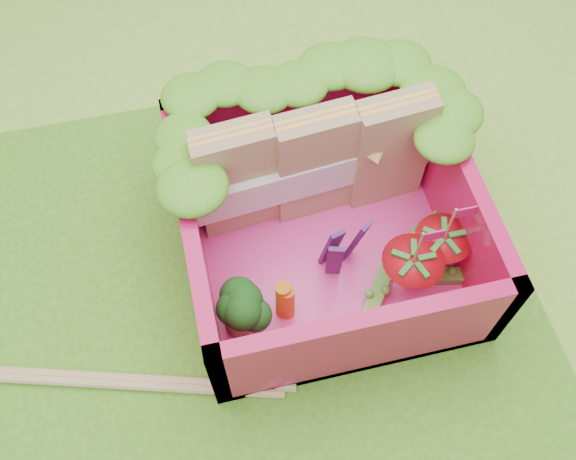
{
  "coord_description": "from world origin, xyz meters",
  "views": [
    {
      "loc": [
        -0.16,
        -1.27,
        2.84
      ],
      "look_at": [
        0.18,
        0.18,
        0.28
      ],
      "focal_mm": 40.0,
      "sensor_mm": 36.0,
      "label": 1
    }
  ],
  "objects_px": {
    "chopsticks": "(70,378)",
    "sandwich_stack": "(315,164)",
    "bento_box": "(326,220)",
    "strawberry_right": "(439,251)",
    "broccoli": "(236,309)",
    "strawberry_left": "(408,274)"
  },
  "relations": [
    {
      "from": "bento_box",
      "to": "strawberry_left",
      "type": "relative_size",
      "value": 2.51
    },
    {
      "from": "strawberry_left",
      "to": "chopsticks",
      "type": "bearing_deg",
      "value": -177.36
    },
    {
      "from": "strawberry_right",
      "to": "chopsticks",
      "type": "relative_size",
      "value": 0.26
    },
    {
      "from": "bento_box",
      "to": "strawberry_right",
      "type": "height_order",
      "value": "strawberry_right"
    },
    {
      "from": "bento_box",
      "to": "strawberry_right",
      "type": "relative_size",
      "value": 2.58
    },
    {
      "from": "bento_box",
      "to": "chopsticks",
      "type": "bearing_deg",
      "value": -162.82
    },
    {
      "from": "broccoli",
      "to": "chopsticks",
      "type": "height_order",
      "value": "broccoli"
    },
    {
      "from": "chopsticks",
      "to": "sandwich_stack",
      "type": "bearing_deg",
      "value": 26.77
    },
    {
      "from": "bento_box",
      "to": "strawberry_right",
      "type": "distance_m",
      "value": 0.54
    },
    {
      "from": "broccoli",
      "to": "strawberry_right",
      "type": "height_order",
      "value": "strawberry_right"
    },
    {
      "from": "sandwich_stack",
      "to": "strawberry_right",
      "type": "distance_m",
      "value": 0.7
    },
    {
      "from": "strawberry_left",
      "to": "strawberry_right",
      "type": "relative_size",
      "value": 1.03
    },
    {
      "from": "broccoli",
      "to": "strawberry_left",
      "type": "relative_size",
      "value": 0.62
    },
    {
      "from": "sandwich_stack",
      "to": "strawberry_right",
      "type": "height_order",
      "value": "sandwich_stack"
    },
    {
      "from": "bento_box",
      "to": "sandwich_stack",
      "type": "height_order",
      "value": "sandwich_stack"
    },
    {
      "from": "bento_box",
      "to": "broccoli",
      "type": "height_order",
      "value": "bento_box"
    },
    {
      "from": "strawberry_right",
      "to": "broccoli",
      "type": "bearing_deg",
      "value": -174.42
    },
    {
      "from": "sandwich_stack",
      "to": "broccoli",
      "type": "distance_m",
      "value": 0.78
    },
    {
      "from": "bento_box",
      "to": "strawberry_right",
      "type": "xyz_separation_m",
      "value": [
        0.48,
        -0.23,
        -0.09
      ]
    },
    {
      "from": "chopsticks",
      "to": "bento_box",
      "type": "bearing_deg",
      "value": 17.18
    },
    {
      "from": "sandwich_stack",
      "to": "chopsticks",
      "type": "distance_m",
      "value": 1.47
    },
    {
      "from": "broccoli",
      "to": "strawberry_right",
      "type": "distance_m",
      "value": 0.98
    }
  ]
}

